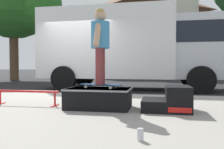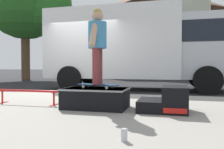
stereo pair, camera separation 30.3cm
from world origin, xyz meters
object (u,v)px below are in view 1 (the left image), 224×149
at_px(skateboard, 100,85).
at_px(kicker_ramp, 170,100).
at_px(skate_box, 99,97).
at_px(grind_rail, 27,94).
at_px(box_truck, 133,45).
at_px(skater_kid, 100,40).
at_px(soda_can, 140,135).

bearing_deg(skateboard, kicker_ramp, -0.58).
bearing_deg(kicker_ramp, skateboard, 179.42).
xyz_separation_m(skate_box, grind_rail, (-1.48, 0.08, 0.02)).
bearing_deg(box_truck, skater_kid, -90.71).
distance_m(skate_box, kicker_ramp, 1.26).
xyz_separation_m(skate_box, skater_kid, (0.03, 0.01, 1.04)).
height_order(skate_box, skateboard, skateboard).
bearing_deg(grind_rail, skate_box, -3.23).
distance_m(grind_rail, skateboard, 1.52).
xyz_separation_m(skate_box, soda_can, (0.88, -1.74, -0.13)).
relative_size(grind_rail, skateboard, 1.66).
height_order(grind_rail, skateboard, skateboard).
relative_size(grind_rail, soda_can, 10.60).
bearing_deg(skateboard, soda_can, -64.14).
bearing_deg(soda_can, skateboard, 115.86).
height_order(skate_box, skater_kid, skater_kid).
height_order(skate_box, box_truck, box_truck).
bearing_deg(skater_kid, skateboard, 116.57).
xyz_separation_m(skater_kid, box_truck, (0.06, 5.01, 0.35)).
bearing_deg(skater_kid, grind_rail, 177.28).
distance_m(skater_kid, soda_can, 2.27).
bearing_deg(kicker_ramp, grind_rail, 178.24).
bearing_deg(box_truck, skateboard, -90.71).
distance_m(grind_rail, box_truck, 5.36).
xyz_separation_m(skateboard, box_truck, (0.06, 5.01, 1.16)).
relative_size(skate_box, grind_rail, 0.86).
xyz_separation_m(kicker_ramp, box_truck, (-1.17, 5.03, 1.41)).
relative_size(skateboard, skater_kid, 0.59).
xyz_separation_m(grind_rail, skateboard, (1.50, -0.07, 0.20)).
height_order(skate_box, kicker_ramp, kicker_ramp).
distance_m(skate_box, soda_can, 1.95).
xyz_separation_m(skateboard, soda_can, (0.85, -1.75, -0.36)).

